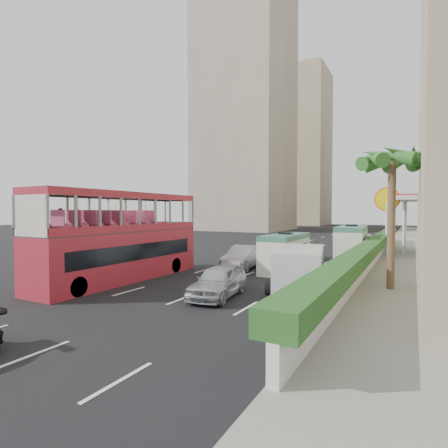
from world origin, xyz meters
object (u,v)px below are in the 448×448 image
Objects in this scene: panel_van_near at (300,270)px; shell_station at (429,225)px; car_silver_lane_a at (243,268)px; minibus_near at (285,253)px; double_decker_bus at (122,236)px; panel_van_far at (356,245)px; palm_tree at (391,223)px; minibus_far at (352,243)px; car_silver_lane_b at (218,297)px; van_asset at (301,261)px.

shell_station is (6.18, 20.78, 1.69)m from panel_van_near.
car_silver_lane_a is 0.86× the size of minibus_near.
panel_van_far is at bearing 61.82° from double_decker_bus.
minibus_near is 0.87× the size of palm_tree.
panel_van_near is (-0.46, -13.15, -0.32)m from minibus_far.
car_silver_lane_a is 13.19m from panel_van_far.
double_decker_bus is 1.38× the size of shell_station.
car_silver_lane_a is 1.12× the size of car_silver_lane_b.
double_decker_bus is 8.68m from car_silver_lane_a.
van_asset is 4.57m from minibus_far.
van_asset is at bearing -112.42° from panel_van_far.
car_silver_lane_b is 0.94× the size of panel_van_far.
shell_station is (8.72, 15.59, 1.52)m from minibus_near.
minibus_far is 12.07m from palm_tree.
car_silver_lane_a is 8.31m from car_silver_lane_b.
double_decker_bus is 10.47m from minibus_near.
minibus_far is (5.91, 8.31, 1.38)m from car_silver_lane_a.
car_silver_lane_a is at bearing 100.16° from car_silver_lane_b.
panel_van_near is at bearing 12.75° from double_decker_bus.
panel_van_far is 0.71× the size of palm_tree.
shell_station reaches higher than minibus_far.
minibus_near is at bearing 2.08° from car_silver_lane_a.
car_silver_lane_a is 10.30m from minibus_far.
double_decker_bus is 1.98× the size of minibus_near.
double_decker_bus reaches higher than car_silver_lane_b.
minibus_near reaches higher than car_silver_lane_a.
car_silver_lane_a reaches higher than van_asset.
minibus_far is at bearing 49.81° from car_silver_lane_a.
palm_tree is (6.96, -8.71, 3.38)m from van_asset.
minibus_near is 17.92m from shell_station.
panel_van_far is at bearing 77.22° from panel_van_near.
minibus_near is at bearing 45.52° from double_decker_bus.
car_silver_lane_b is 20.06m from panel_van_far.
panel_van_far is (3.29, 19.77, 0.90)m from car_silver_lane_b.
double_decker_bus is 28.02m from shell_station.
double_decker_bus reaches higher than panel_van_far.
double_decker_bus is 18.53m from minibus_far.
minibus_near is 11.84m from panel_van_far.
shell_station is (11.63, 15.94, 2.75)m from car_silver_lane_a.
panel_van_near is at bearing -46.38° from car_silver_lane_a.
panel_van_near is (2.54, -5.19, -0.17)m from minibus_near.
minibus_near is 0.70× the size of shell_station.
minibus_near reaches higher than panel_van_far.
car_silver_lane_b is at bearing -145.03° from palm_tree.
palm_tree is 0.80× the size of shell_station.
minibus_near reaches higher than van_asset.
palm_tree reaches higher than minibus_near.
minibus_far is 0.98× the size of palm_tree.
shell_station is (9.16, 10.29, 2.75)m from van_asset.
double_decker_bus is at bearing -125.81° from van_asset.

